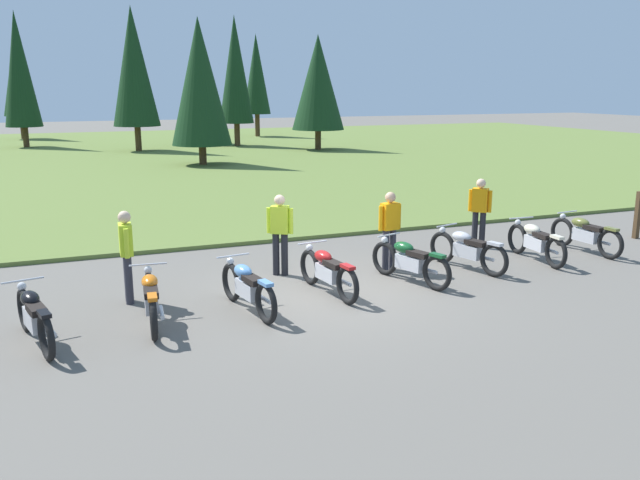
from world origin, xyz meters
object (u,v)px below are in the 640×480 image
(motorcycle_silver, at_px, (467,249))
(rider_in_hivis_vest, at_px, (390,226))
(rider_near_row_end, at_px, (480,209))
(rider_with_back_turned, at_px, (127,251))
(motorcycle_cream, at_px, (536,241))
(rider_checking_bike, at_px, (280,230))
(motorcycle_orange, at_px, (151,299))
(motorcycle_black, at_px, (34,317))
(trail_marker_post, at_px, (638,215))
(motorcycle_olive, at_px, (585,234))
(motorcycle_british_green, at_px, (410,261))
(motorcycle_red, at_px, (328,271))
(motorcycle_sky_blue, at_px, (248,287))

(motorcycle_silver, xyz_separation_m, rider_in_hivis_vest, (-1.56, 0.55, 0.51))
(rider_near_row_end, distance_m, rider_with_back_turned, 8.33)
(motorcycle_cream, height_order, rider_checking_bike, rider_checking_bike)
(rider_with_back_turned, bearing_deg, motorcycle_orange, -80.55)
(motorcycle_black, xyz_separation_m, trail_marker_post, (14.10, 2.00, 0.17))
(motorcycle_olive, xyz_separation_m, rider_near_row_end, (-2.04, 1.31, 0.51))
(motorcycle_black, xyz_separation_m, motorcycle_british_green, (6.80, 0.76, 0.00))
(motorcycle_black, bearing_deg, motorcycle_orange, 7.24)
(rider_in_hivis_vest, relative_size, trail_marker_post, 1.38)
(rider_near_row_end, bearing_deg, motorcycle_olive, -32.67)
(motorcycle_red, distance_m, motorcycle_silver, 3.41)
(rider_near_row_end, bearing_deg, motorcycle_cream, -72.91)
(motorcycle_cream, bearing_deg, rider_in_hivis_vest, 171.49)
(motorcycle_silver, bearing_deg, motorcycle_black, -172.31)
(motorcycle_orange, bearing_deg, rider_with_back_turned, 99.45)
(rider_near_row_end, bearing_deg, motorcycle_sky_blue, -159.42)
(motorcycle_orange, height_order, rider_in_hivis_vest, rider_in_hivis_vest)
(motorcycle_sky_blue, relative_size, motorcycle_cream, 0.99)
(motorcycle_olive, relative_size, rider_in_hivis_vest, 1.26)
(motorcycle_orange, bearing_deg, motorcycle_silver, 7.81)
(rider_in_hivis_vest, height_order, rider_with_back_turned, same)
(motorcycle_silver, relative_size, rider_near_row_end, 1.23)
(rider_near_row_end, height_order, trail_marker_post, rider_near_row_end)
(rider_with_back_turned, xyz_separation_m, trail_marker_post, (12.58, 0.47, -0.34))
(rider_near_row_end, bearing_deg, motorcycle_black, -164.69)
(motorcycle_red, distance_m, motorcycle_british_green, 1.78)
(motorcycle_sky_blue, height_order, motorcycle_british_green, same)
(motorcycle_orange, relative_size, motorcycle_silver, 1.02)
(motorcycle_british_green, distance_m, rider_in_hivis_vest, 1.06)
(rider_near_row_end, bearing_deg, rider_in_hivis_vest, -161.38)
(trail_marker_post, bearing_deg, motorcycle_orange, -171.81)
(motorcycle_red, relative_size, motorcycle_british_green, 1.03)
(motorcycle_orange, relative_size, trail_marker_post, 1.73)
(motorcycle_sky_blue, distance_m, motorcycle_silver, 5.11)
(rider_checking_bike, relative_size, rider_with_back_turned, 1.00)
(motorcycle_olive, relative_size, rider_checking_bike, 1.26)
(motorcycle_silver, xyz_separation_m, rider_checking_bike, (-3.80, 1.07, 0.51))
(motorcycle_british_green, height_order, motorcycle_cream, same)
(motorcycle_red, bearing_deg, motorcycle_olive, 5.71)
(motorcycle_black, bearing_deg, motorcycle_olive, 6.58)
(rider_checking_bike, xyz_separation_m, trail_marker_post, (9.50, -0.20, -0.34))
(motorcycle_silver, distance_m, motorcycle_cream, 1.83)
(motorcycle_red, distance_m, rider_in_hivis_vest, 2.13)
(motorcycle_olive, bearing_deg, motorcycle_silver, -176.15)
(motorcycle_cream, bearing_deg, motorcycle_orange, -173.57)
(motorcycle_black, distance_m, rider_near_row_end, 10.14)
(motorcycle_red, height_order, motorcycle_cream, same)
(motorcycle_black, relative_size, rider_near_row_end, 1.24)
(motorcycle_cream, xyz_separation_m, rider_with_back_turned, (-8.71, 0.35, 0.51))
(motorcycle_british_green, height_order, motorcycle_olive, same)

